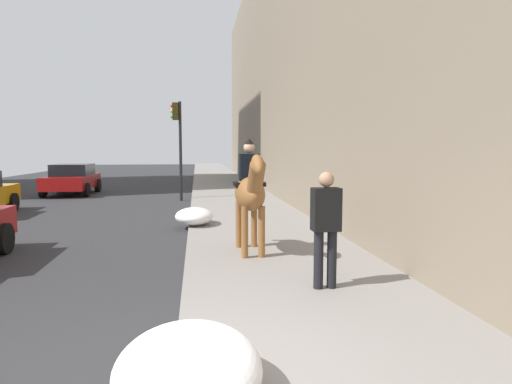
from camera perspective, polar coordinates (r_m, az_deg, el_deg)
The scene contains 6 objects.
mounted_horse_near at distance 8.43m, azimuth -0.76°, elevation 0.10°, with size 2.15×0.61×2.22m.
pedestrian_greeting at distance 6.38m, azimuth 9.09°, elevation -3.88°, with size 0.26×0.40×1.70m.
car_near_lane at distance 22.48m, azimuth -22.86°, elevation 1.62°, with size 3.99×2.10×1.44m.
traffic_light_near_curb at distance 18.36m, azimuth -10.12°, elevation 7.34°, with size 0.20×0.44×4.09m.
snow_pile_near at distance 3.82m, azimuth -8.82°, elevation -21.77°, with size 1.55×1.19×0.54m, color white.
snow_pile_far at distance 11.88m, azimuth -8.07°, elevation -3.14°, with size 1.32×1.02×0.46m, color white.
Camera 1 is at (-3.48, -0.24, 2.14)m, focal length 30.65 mm.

